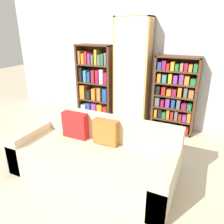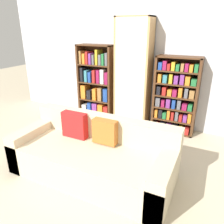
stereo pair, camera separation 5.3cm
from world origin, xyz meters
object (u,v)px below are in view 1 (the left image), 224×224
Objects in this scene: display_cabinet at (133,74)px; bookshelf_left at (96,85)px; bookshelf_right at (175,96)px; couch at (94,156)px; wine_bottle at (136,138)px.

bookshelf_left is at bearing 178.87° from display_cabinet.
display_cabinet is at bearing -178.87° from bookshelf_right.
bookshelf_right is at bearing 69.47° from couch.
display_cabinet is 5.37× the size of wine_bottle.
bookshelf_left is 0.87m from display_cabinet.
display_cabinet reaches higher than bookshelf_left.
display_cabinet is at bearing 94.68° from couch.
display_cabinet is 0.88m from bookshelf_right.
bookshelf_right is 3.67× the size of wine_bottle.
wine_bottle is at bearing -35.52° from bookshelf_left.
display_cabinet is 1.28m from wine_bottle.
bookshelf_right reaches higher than wine_bottle.
couch is 1.37× the size of bookshelf_left.
bookshelf_right is (0.82, 0.02, -0.33)m from display_cabinet.
wine_bottle is (0.41, -0.86, -0.85)m from display_cabinet.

